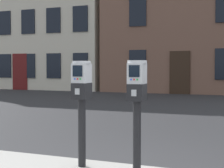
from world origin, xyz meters
The scene contains 3 objects.
parking_meter_near_kerb centered at (-0.67, -0.12, 1.00)m, with size 0.23×0.26×1.24m.
parking_meter_twin_adjacent centered at (0.01, -0.12, 1.00)m, with size 0.23×0.26×1.25m.
townhouse_green_painted centered at (-10.90, 17.74, 5.06)m, with size 6.75×6.83×10.11m.
Camera 1 is at (1.43, -4.13, 1.31)m, focal length 61.84 mm.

